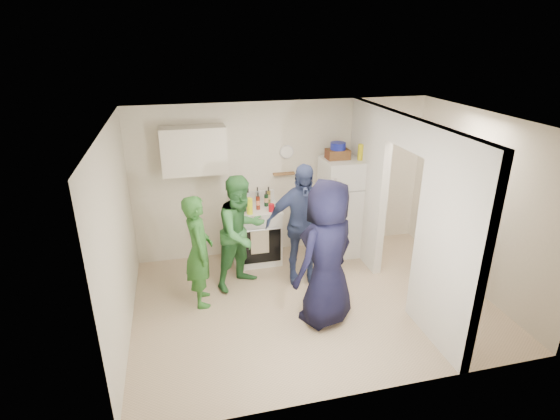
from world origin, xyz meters
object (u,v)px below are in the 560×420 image
object	(u,v)px
person_green_center	(242,232)
fridge	(342,207)
person_denim	(302,224)
person_nook	(451,228)
person_green_left	(199,251)
person_navy	(327,254)
wicker_basket	(338,154)
stove	(256,234)
yellow_cup_stack_top	(361,152)
blue_bowl	(338,146)

from	to	relation	value
person_green_center	fridge	bearing A→B (deg)	-11.72
fridge	person_denim	xyz separation A→B (m)	(-0.89, -0.70, 0.09)
person_nook	person_green_center	bearing A→B (deg)	-88.97
person_green_left	person_navy	xyz separation A→B (m)	(1.51, -0.77, 0.17)
wicker_basket	person_green_center	bearing A→B (deg)	-157.31
person_denim	stove	bearing A→B (deg)	131.96
person_denim	person_navy	world-z (taller)	person_navy
person_green_center	person_nook	world-z (taller)	person_nook
person_green_center	person_nook	size ratio (longest dim) A/B	0.99
person_denim	person_navy	bearing A→B (deg)	-84.02
stove	fridge	size ratio (longest dim) A/B	0.57
yellow_cup_stack_top	person_navy	xyz separation A→B (m)	(-1.09, -1.64, -0.80)
person_denim	person_nook	world-z (taller)	person_denim
wicker_basket	person_nook	xyz separation A→B (m)	(1.30, -1.28, -0.85)
fridge	wicker_basket	bearing A→B (deg)	153.43
stove	yellow_cup_stack_top	xyz separation A→B (m)	(1.66, -0.13, 1.28)
person_nook	stove	bearing A→B (deg)	-103.28
person_denim	person_nook	xyz separation A→B (m)	(2.09, -0.53, -0.06)
fridge	person_navy	xyz separation A→B (m)	(-0.87, -1.74, 0.14)
yellow_cup_stack_top	person_denim	world-z (taller)	yellow_cup_stack_top
blue_bowl	yellow_cup_stack_top	size ratio (longest dim) A/B	0.96
wicker_basket	person_navy	world-z (taller)	person_navy
stove	person_navy	xyz separation A→B (m)	(0.56, -1.77, 0.49)
fridge	person_nook	world-z (taller)	person_nook
stove	blue_bowl	world-z (taller)	blue_bowl
blue_bowl	person_green_left	xyz separation A→B (m)	(-2.28, -1.02, -1.04)
wicker_basket	yellow_cup_stack_top	bearing A→B (deg)	-25.11
yellow_cup_stack_top	person_green_left	xyz separation A→B (m)	(-2.60, -0.87, -0.96)
fridge	person_green_left	xyz separation A→B (m)	(-2.38, -0.97, -0.03)
person_nook	wicker_basket	bearing A→B (deg)	-122.29
fridge	person_navy	bearing A→B (deg)	-116.59
person_denim	person_nook	bearing A→B (deg)	-9.11
stove	yellow_cup_stack_top	world-z (taller)	yellow_cup_stack_top
wicker_basket	person_navy	bearing A→B (deg)	-113.31
person_green_center	person_denim	size ratio (longest dim) A/B	0.93
yellow_cup_stack_top	fridge	bearing A→B (deg)	155.56
blue_bowl	person_nook	distance (m)	2.07
person_green_center	person_navy	distance (m)	1.41
person_navy	person_green_left	bearing A→B (deg)	-57.99
stove	person_green_left	size ratio (longest dim) A/B	0.59
blue_bowl	person_denim	distance (m)	1.43
fridge	person_denim	world-z (taller)	person_denim
fridge	wicker_basket	world-z (taller)	wicker_basket
person_green_left	person_denim	size ratio (longest dim) A/B	0.87
person_green_left	yellow_cup_stack_top	bearing A→B (deg)	-72.41
yellow_cup_stack_top	person_nook	bearing A→B (deg)	-49.06
wicker_basket	person_denim	world-z (taller)	person_denim
stove	person_navy	bearing A→B (deg)	-72.33
person_denim	fridge	bearing A→B (deg)	43.41
wicker_basket	person_nook	world-z (taller)	wicker_basket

